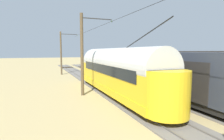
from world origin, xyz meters
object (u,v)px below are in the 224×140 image
(boxcar_adjacent, at_px, (211,79))
(catenary_pole_mid_near, at_px, (83,53))
(track_end_bumper, at_px, (107,73))
(catenary_pole_foreground, at_px, (62,52))
(vintage_streetcar, at_px, (116,71))
(switch_stand, at_px, (129,75))

(boxcar_adjacent, relative_size, catenary_pole_mid_near, 1.92)
(track_end_bumper, bearing_deg, catenary_pole_mid_near, 60.59)
(catenary_pole_foreground, xyz_separation_m, track_end_bumper, (-6.81, 3.97, -3.46))
(catenary_pole_mid_near, height_order, track_end_bumper, catenary_pole_mid_near)
(vintage_streetcar, distance_m, switch_stand, 9.14)
(catenary_pole_mid_near, distance_m, switch_stand, 10.69)
(boxcar_adjacent, height_order, catenary_pole_mid_near, catenary_pole_mid_near)
(catenary_pole_foreground, height_order, switch_stand, catenary_pole_foreground)
(vintage_streetcar, bearing_deg, catenary_pole_foreground, -80.73)
(boxcar_adjacent, xyz_separation_m, switch_stand, (-1.25, -13.85, -1.46))
(switch_stand, height_order, track_end_bumper, switch_stand)
(catenary_pole_foreground, bearing_deg, boxcar_adjacent, 106.07)
(catenary_pole_foreground, distance_m, catenary_pole_mid_near, 16.05)
(boxcar_adjacent, distance_m, catenary_pole_mid_near, 10.33)
(catenary_pole_foreground, bearing_deg, switch_stand, 129.48)
(catenary_pole_mid_near, relative_size, switch_stand, 5.96)
(vintage_streetcar, height_order, catenary_pole_foreground, catenary_pole_foreground)
(catenary_pole_foreground, bearing_deg, catenary_pole_mid_near, 90.00)
(boxcar_adjacent, height_order, catenary_pole_foreground, catenary_pole_foreground)
(vintage_streetcar, relative_size, catenary_pole_mid_near, 2.26)
(vintage_streetcar, distance_m, boxcar_adjacent, 7.68)
(vintage_streetcar, bearing_deg, boxcar_adjacent, 121.56)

